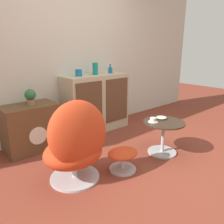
{
  "coord_description": "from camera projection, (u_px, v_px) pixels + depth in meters",
  "views": [
    {
      "loc": [
        -1.83,
        -1.49,
        1.38
      ],
      "look_at": [
        0.0,
        0.6,
        0.55
      ],
      "focal_mm": 35.0,
      "sensor_mm": 36.0,
      "label": 1
    }
  ],
  "objects": [
    {
      "name": "potted_plant",
      "position": [
        30.0,
        96.0,
        2.91
      ],
      "size": [
        0.15,
        0.15,
        0.21
      ],
      "color": "#996B4C",
      "rests_on": "tv_console"
    },
    {
      "name": "ottoman",
      "position": [
        123.0,
        156.0,
        2.51
      ],
      "size": [
        0.37,
        0.32,
        0.26
      ],
      "color": "#B7B7BC",
      "rests_on": "ground_plane"
    },
    {
      "name": "teacup",
      "position": [
        153.0,
        120.0,
        2.84
      ],
      "size": [
        0.13,
        0.13,
        0.06
      ],
      "color": "silver",
      "rests_on": "coffee_table"
    },
    {
      "name": "sideboard",
      "position": [
        96.0,
        103.0,
        3.68
      ],
      "size": [
        1.13,
        0.45,
        0.95
      ],
      "color": "tan",
      "rests_on": "ground_plane"
    },
    {
      "name": "vase_inner_right",
      "position": [
        110.0,
        70.0,
        3.74
      ],
      "size": [
        0.07,
        0.07,
        0.15
      ],
      "color": "#196699",
      "rests_on": "sideboard"
    },
    {
      "name": "vase_inner_left",
      "position": [
        95.0,
        69.0,
        3.52
      ],
      "size": [
        0.09,
        0.09,
        0.19
      ],
      "color": "#147A75",
      "rests_on": "sideboard"
    },
    {
      "name": "egg_chair",
      "position": [
        76.0,
        144.0,
        2.23
      ],
      "size": [
        0.65,
        0.6,
        0.92
      ],
      "color": "#B7B7BC",
      "rests_on": "ground_plane"
    },
    {
      "name": "vase_leftmost",
      "position": [
        79.0,
        73.0,
        3.33
      ],
      "size": [
        0.1,
        0.1,
        0.11
      ],
      "color": "#196699",
      "rests_on": "sideboard"
    },
    {
      "name": "wall_back",
      "position": [
        69.0,
        52.0,
        3.43
      ],
      "size": [
        6.4,
        0.06,
        2.6
      ],
      "color": "beige",
      "rests_on": "ground_plane"
    },
    {
      "name": "bowl",
      "position": [
        162.0,
        117.0,
        2.97
      ],
      "size": [
        0.14,
        0.14,
        0.04
      ],
      "color": "beige",
      "rests_on": "coffee_table"
    },
    {
      "name": "coffee_table",
      "position": [
        163.0,
        134.0,
        2.9
      ],
      "size": [
        0.54,
        0.54,
        0.44
      ],
      "color": "#B7B7BC",
      "rests_on": "ground_plane"
    },
    {
      "name": "tv_console",
      "position": [
        31.0,
        127.0,
        3.01
      ],
      "size": [
        0.71,
        0.47,
        0.64
      ],
      "color": "brown",
      "rests_on": "ground_plane"
    },
    {
      "name": "ground_plane",
      "position": [
        145.0,
        167.0,
        2.63
      ],
      "size": [
        12.0,
        12.0,
        0.0
      ],
      "primitive_type": "plane",
      "color": "brown"
    }
  ]
}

